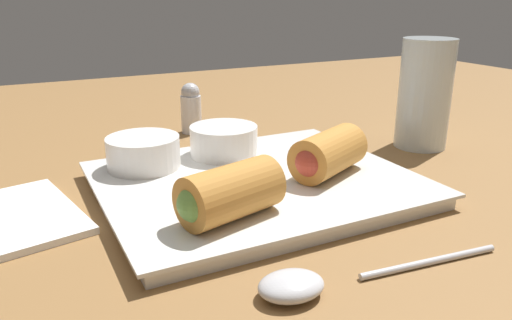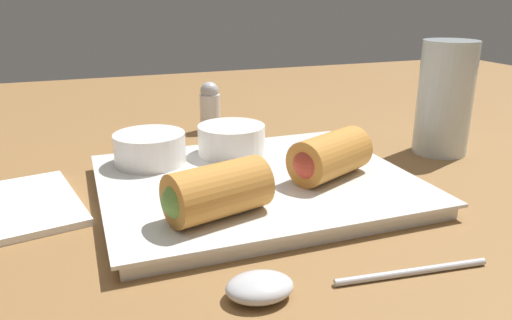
% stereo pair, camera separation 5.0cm
% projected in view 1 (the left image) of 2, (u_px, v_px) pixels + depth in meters
% --- Properties ---
extents(table_surface, '(1.80, 1.40, 0.02)m').
position_uv_depth(table_surface, '(239.00, 196.00, 0.49)').
color(table_surface, olive).
rests_on(table_surface, ground).
extents(serving_plate, '(0.28, 0.24, 0.01)m').
position_uv_depth(serving_plate, '(256.00, 184.00, 0.47)').
color(serving_plate, silver).
rests_on(serving_plate, table_surface).
extents(roll_front_left, '(0.09, 0.07, 0.04)m').
position_uv_depth(roll_front_left, '(326.00, 154.00, 0.47)').
color(roll_front_left, '#C68438').
rests_on(roll_front_left, serving_plate).
extents(roll_front_right, '(0.09, 0.06, 0.04)m').
position_uv_depth(roll_front_right, '(226.00, 194.00, 0.38)').
color(roll_front_right, '#C68438').
rests_on(roll_front_right, serving_plate).
extents(dipping_bowl_near, '(0.07, 0.07, 0.03)m').
position_uv_depth(dipping_bowl_near, '(224.00, 139.00, 0.53)').
color(dipping_bowl_near, white).
rests_on(dipping_bowl_near, serving_plate).
extents(dipping_bowl_far, '(0.07, 0.07, 0.03)m').
position_uv_depth(dipping_bowl_far, '(143.00, 151.00, 0.49)').
color(dipping_bowl_far, white).
rests_on(dipping_bowl_far, serving_plate).
extents(spoon, '(0.18, 0.04, 0.01)m').
position_uv_depth(spoon, '(309.00, 283.00, 0.31)').
color(spoon, silver).
rests_on(spoon, table_surface).
extents(drinking_glass, '(0.06, 0.06, 0.13)m').
position_uv_depth(drinking_glass, '(425.00, 94.00, 0.59)').
color(drinking_glass, silver).
rests_on(drinking_glass, table_surface).
extents(salt_shaker, '(0.03, 0.03, 0.07)m').
position_uv_depth(salt_shaker, '(191.00, 108.00, 0.66)').
color(salt_shaker, silver).
rests_on(salt_shaker, table_surface).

